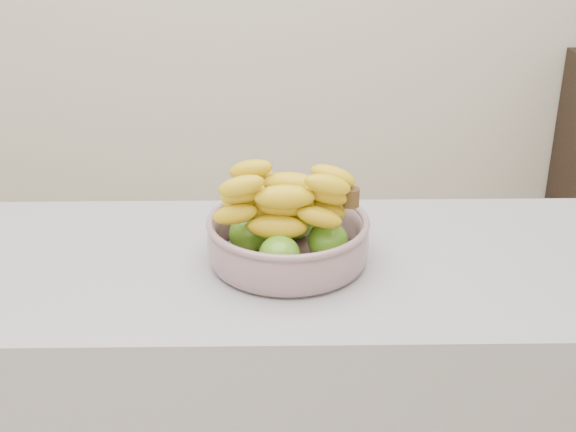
{
  "coord_description": "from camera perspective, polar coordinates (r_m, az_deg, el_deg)",
  "views": [
    {
      "loc": [
        0.17,
        -1.39,
        1.67
      ],
      "look_at": [
        0.19,
        0.03,
        1.0
      ],
      "focal_mm": 50.0,
      "sensor_mm": 36.0,
      "label": 1
    }
  ],
  "objects": [
    {
      "name": "fruit_bowl",
      "position": [
        1.59,
        -0.02,
        -1.19
      ],
      "size": [
        0.32,
        0.32,
        0.19
      ],
      "rotation": [
        0.0,
        0.0,
        -0.22
      ],
      "color": "#8E99AB",
      "rests_on": "counter"
    }
  ]
}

